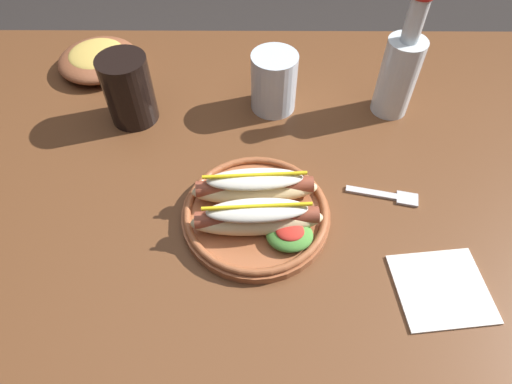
% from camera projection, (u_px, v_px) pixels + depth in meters
% --- Properties ---
extents(ground_plane, '(8.00, 8.00, 0.00)m').
position_uv_depth(ground_plane, '(267.00, 319.00, 1.36)').
color(ground_plane, '#2D2826').
extents(dining_table, '(1.34, 0.85, 0.74)m').
position_uv_depth(dining_table, '(273.00, 193.00, 0.86)').
color(dining_table, brown).
rests_on(dining_table, ground_plane).
extents(hot_dog_plate, '(0.24, 0.24, 0.08)m').
position_uv_depth(hot_dog_plate, '(257.00, 209.00, 0.68)').
color(hot_dog_plate, '#9E5633').
rests_on(hot_dog_plate, dining_table).
extents(fork, '(0.12, 0.04, 0.00)m').
position_uv_depth(fork, '(388.00, 196.00, 0.73)').
color(fork, silver).
rests_on(fork, dining_table).
extents(soda_cup, '(0.09, 0.09, 0.13)m').
position_uv_depth(soda_cup, '(129.00, 90.00, 0.80)').
color(soda_cup, black).
rests_on(soda_cup, dining_table).
extents(water_cup, '(0.09, 0.09, 0.12)m').
position_uv_depth(water_cup, '(272.00, 82.00, 0.83)').
color(water_cup, silver).
rests_on(water_cup, dining_table).
extents(glass_bottle, '(0.07, 0.07, 0.24)m').
position_uv_depth(glass_bottle, '(399.00, 71.00, 0.80)').
color(glass_bottle, silver).
rests_on(glass_bottle, dining_table).
extents(side_bowl, '(0.17, 0.17, 0.05)m').
position_uv_depth(side_bowl, '(98.00, 59.00, 0.93)').
color(side_bowl, brown).
rests_on(side_bowl, dining_table).
extents(napkin, '(0.14, 0.13, 0.00)m').
position_uv_depth(napkin, '(441.00, 288.00, 0.62)').
color(napkin, white).
rests_on(napkin, dining_table).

